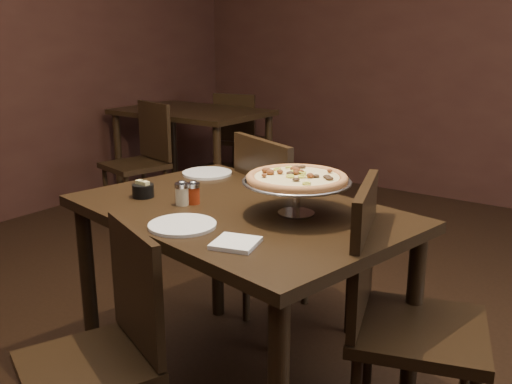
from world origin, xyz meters
The scene contains 16 objects.
room centered at (0.06, 0.03, 1.40)m, with size 6.04×7.04×2.84m.
dining_table centered at (-0.09, 0.06, 0.71)m, with size 1.44×1.11×0.81m.
background_table centered at (-2.20, 2.17, 0.70)m, with size 1.30×0.87×0.81m.
pizza_stand centered at (0.14, 0.12, 0.95)m, with size 0.41×0.41×0.17m.
parmesan_shaker centered at (-0.29, -0.04, 0.86)m, with size 0.06×0.06×0.10m.
pepper_flake_shaker centered at (-0.27, 0.00, 0.86)m, with size 0.05×0.05×0.10m.
packet_caddy centered at (-0.50, -0.05, 0.84)m, with size 0.09×0.09×0.07m.
napkin_stack centered at (0.15, -0.27, 0.82)m, with size 0.14×0.14×0.01m, color white.
plate_left centered at (-0.54, 0.41, 0.82)m, with size 0.24×0.24×0.01m, color white.
plate_near centered at (-0.11, -0.24, 0.82)m, with size 0.24×0.24×0.01m, color white.
serving_spatula centered at (0.03, 0.03, 0.95)m, with size 0.14×0.14×0.02m.
chair_far centered at (-0.21, 0.59, 0.55)m, with size 0.62×0.62×1.01m.
chair_near centered at (-0.18, -0.56, 0.47)m, with size 0.53×0.53×0.87m.
chair_side centered at (0.56, 0.12, 0.54)m, with size 0.58×0.58×0.98m.
bg_chair_far centered at (-2.13, 2.78, 0.50)m, with size 0.51×0.51×0.91m.
bg_chair_near centered at (-2.14, 1.50, 0.51)m, with size 0.53×0.53×0.94m.
Camera 1 is at (1.20, -1.65, 1.48)m, focal length 40.00 mm.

